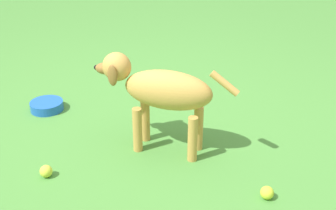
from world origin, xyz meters
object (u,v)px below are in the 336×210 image
(tennis_ball_0, at_px, (46,171))
(water_bowl, at_px, (47,106))
(dog, at_px, (160,90))
(tennis_ball_1, at_px, (267,193))

(tennis_ball_0, height_order, water_bowl, tennis_ball_0)
(dog, relative_size, tennis_ball_1, 9.38)
(tennis_ball_1, height_order, water_bowl, tennis_ball_1)
(tennis_ball_1, bearing_deg, dog, 22.97)
(tennis_ball_1, relative_size, water_bowl, 0.30)
(dog, relative_size, tennis_ball_0, 9.38)
(dog, bearing_deg, water_bowl, -13.56)
(tennis_ball_0, bearing_deg, water_bowl, -12.21)
(dog, height_order, water_bowl, dog)
(dog, height_order, tennis_ball_0, dog)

